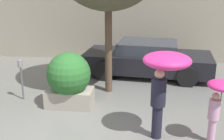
{
  "coord_description": "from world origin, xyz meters",
  "views": [
    {
      "loc": [
        1.51,
        -5.36,
        3.3
      ],
      "look_at": [
        0.7,
        1.6,
        1.05
      ],
      "focal_mm": 45.0,
      "sensor_mm": 36.0,
      "label": 1
    }
  ],
  "objects": [
    {
      "name": "person_child",
      "position": [
        3.05,
        0.06,
        1.05
      ],
      "size": [
        0.6,
        0.6,
        1.41
      ],
      "rotation": [
        0.0,
        0.0,
        -0.46
      ],
      "color": "#D199B7",
      "rests_on": "ground"
    },
    {
      "name": "parked_car_near",
      "position": [
        1.64,
        4.47,
        0.59
      ],
      "size": [
        4.64,
        2.39,
        1.23
      ],
      "rotation": [
        0.0,
        0.0,
        1.47
      ],
      "color": "black",
      "rests_on": "ground"
    },
    {
      "name": "planter_box",
      "position": [
        -0.45,
        1.52,
        0.78
      ],
      "size": [
        1.25,
        1.17,
        1.5
      ],
      "color": "#9E9384",
      "rests_on": "ground"
    },
    {
      "name": "ground_plane",
      "position": [
        0.0,
        0.0,
        0.0
      ],
      "size": [
        40.0,
        40.0,
        0.0
      ],
      "primitive_type": "plane",
      "color": "slate"
    },
    {
      "name": "parking_meter",
      "position": [
        -1.91,
        1.79,
        0.86
      ],
      "size": [
        0.14,
        0.14,
        1.18
      ],
      "color": "#595B60",
      "rests_on": "ground"
    },
    {
      "name": "person_adult",
      "position": [
        1.95,
        0.18,
        1.52
      ],
      "size": [
        0.99,
        0.99,
        1.91
      ],
      "rotation": [
        0.0,
        0.0,
        0.25
      ],
      "color": "#1E1E2D",
      "rests_on": "ground"
    }
  ]
}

